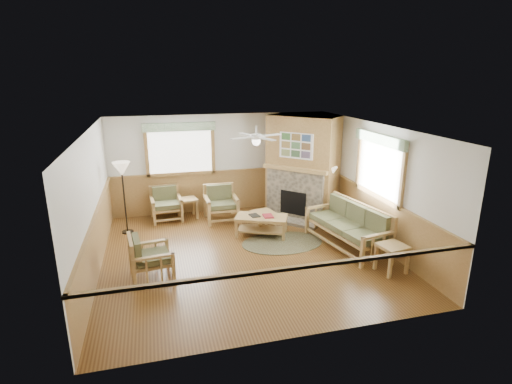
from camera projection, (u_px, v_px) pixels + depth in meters
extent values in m
cube|color=brown|center=(246.00, 253.00, 8.67)|extent=(6.00, 6.00, 0.01)
cube|color=white|center=(245.00, 128.00, 7.89)|extent=(6.00, 6.00, 0.01)
cube|color=silver|center=(221.00, 163.00, 11.06)|extent=(6.00, 0.02, 2.70)
cube|color=silver|center=(296.00, 254.00, 5.50)|extent=(6.00, 0.02, 2.70)
cube|color=silver|center=(92.00, 205.00, 7.55)|extent=(0.02, 6.00, 2.70)
cube|color=silver|center=(375.00, 184.00, 9.01)|extent=(0.02, 6.00, 2.70)
cylinder|color=#4A462E|center=(282.00, 243.00, 9.18)|extent=(2.13, 2.13, 0.01)
cube|color=maroon|center=(268.00, 215.00, 9.45)|extent=(0.24, 0.31, 0.03)
cube|color=black|center=(255.00, 215.00, 9.49)|extent=(0.24, 0.30, 0.02)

